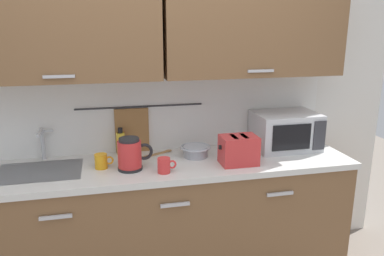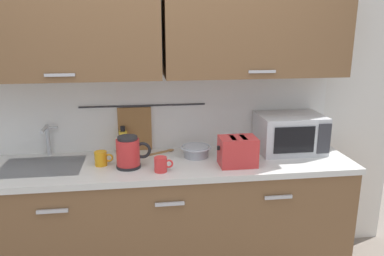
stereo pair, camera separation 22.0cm
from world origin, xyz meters
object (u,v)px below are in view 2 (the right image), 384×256
mug_by_kettle (161,164)px  toaster (238,151)px  dish_soap_bottle (123,141)px  wooden_spoon (162,152)px  microwave (290,133)px  electric_kettle (129,152)px  mug_near_sink (101,158)px  mixing_bowl (196,151)px

mug_by_kettle → toaster: bearing=5.3°
dish_soap_bottle → wooden_spoon: 0.29m
microwave → wooden_spoon: bearing=175.4°
electric_kettle → toaster: bearing=-4.6°
electric_kettle → mug_by_kettle: size_ratio=1.89×
mug_near_sink → mug_by_kettle: bearing=-23.2°
dish_soap_bottle → wooden_spoon: bearing=-10.2°
dish_soap_bottle → toaster: 0.83m
mug_near_sink → electric_kettle: bearing=-18.6°
wooden_spoon → dish_soap_bottle: bearing=169.8°
wooden_spoon → toaster: bearing=-33.1°
dish_soap_bottle → toaster: bearing=-25.7°
electric_kettle → mug_by_kettle: (0.20, -0.10, -0.05)m
microwave → mug_by_kettle: (-0.95, -0.28, -0.09)m
mixing_bowl → mug_by_kettle: (-0.26, -0.25, 0.00)m
mixing_bowl → wooden_spoon: 0.26m
mug_near_sink → dish_soap_bottle: bearing=61.1°
mug_by_kettle → mixing_bowl: bearing=43.7°
microwave → mixing_bowl: (-0.69, -0.04, -0.09)m
mixing_bowl → mug_by_kettle: mug_by_kettle is taller
mug_by_kettle → microwave: bearing=16.7°
dish_soap_bottle → mug_near_sink: 0.28m
microwave → toaster: 0.51m
toaster → mug_by_kettle: 0.51m
mug_near_sink → wooden_spoon: (0.40, 0.20, -0.04)m
wooden_spoon → mixing_bowl: bearing=-25.7°
mixing_bowl → wooden_spoon: bearing=154.3°
mug_near_sink → wooden_spoon: size_ratio=0.46×
electric_kettle → wooden_spoon: (0.22, 0.26, -0.10)m
electric_kettle → toaster: 0.71m
electric_kettle → microwave: bearing=9.0°
electric_kettle → wooden_spoon: 0.35m
microwave → mug_near_sink: 1.34m
electric_kettle → toaster: electric_kettle is taller
mug_near_sink → mug_by_kettle: same height
microwave → toaster: bearing=-152.0°
microwave → wooden_spoon: 0.94m
microwave → mug_by_kettle: size_ratio=3.83×
dish_soap_bottle → wooden_spoon: size_ratio=0.76×
mixing_bowl → toaster: size_ratio=0.84×
toaster → mug_near_sink: bearing=172.5°
microwave → mug_near_sink: (-1.33, -0.12, -0.09)m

